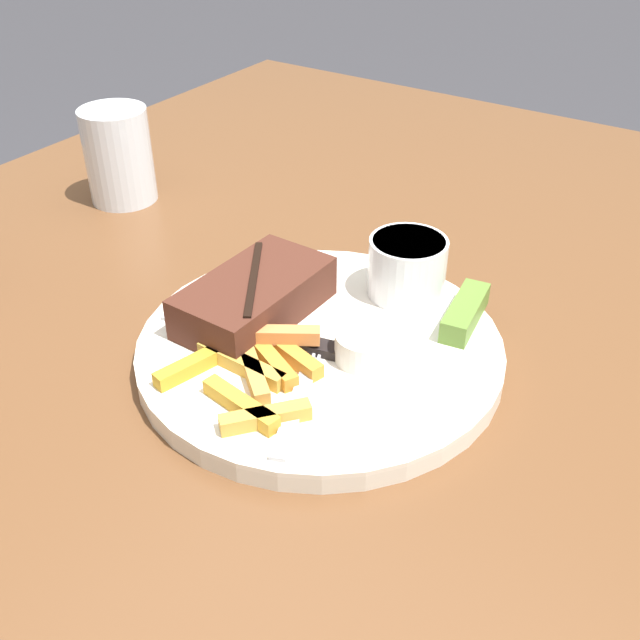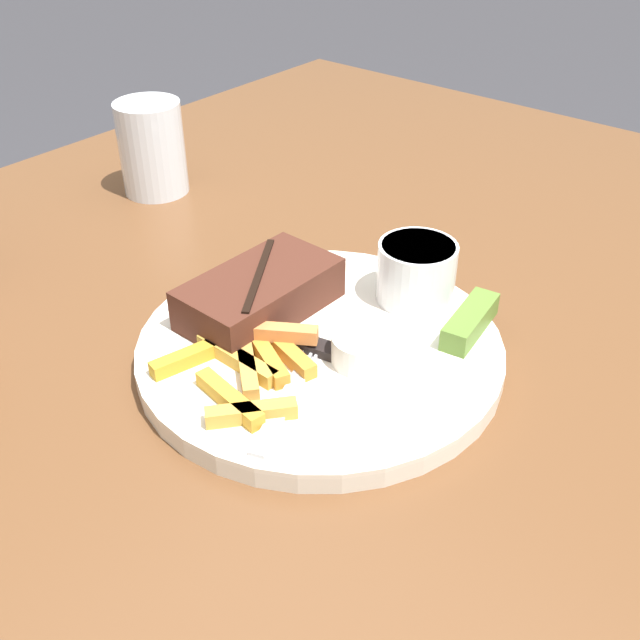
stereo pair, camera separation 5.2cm
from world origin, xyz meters
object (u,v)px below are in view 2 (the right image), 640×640
object	(u,v)px
pickle_spear	(470,321)
knife_utensil	(273,334)
dipping_sauce_cup	(363,347)
dinner_plate	(320,349)
coleslaw_cup	(417,269)
fork_utensil	(287,399)
steak_portion	(264,291)
drinking_glass	(152,148)

from	to	relation	value
pickle_spear	knife_utensil	world-z (taller)	pickle_spear
dipping_sauce_cup	pickle_spear	bearing A→B (deg)	-27.15
pickle_spear	dipping_sauce_cup	bearing A→B (deg)	152.85
dinner_plate	pickle_spear	world-z (taller)	pickle_spear
coleslaw_cup	dinner_plate	bearing A→B (deg)	166.72
coleslaw_cup	dipping_sauce_cup	xyz separation A→B (m)	(-0.10, -0.02, -0.02)
dinner_plate	fork_utensil	bearing A→B (deg)	-158.49
dinner_plate	dipping_sauce_cup	bearing A→B (deg)	-88.88
coleslaw_cup	fork_utensil	world-z (taller)	coleslaw_cup
coleslaw_cup	fork_utensil	size ratio (longest dim) A/B	0.53
coleslaw_cup	fork_utensil	bearing A→B (deg)	-178.47
knife_utensil	dinner_plate	bearing A→B (deg)	-158.24
steak_portion	coleslaw_cup	size ratio (longest dim) A/B	2.03
dipping_sauce_cup	fork_utensil	distance (m)	0.08
pickle_spear	steak_portion	bearing A→B (deg)	118.49
coleslaw_cup	drinking_glass	distance (m)	0.38
drinking_glass	steak_portion	bearing A→B (deg)	-113.17
dinner_plate	drinking_glass	world-z (taller)	drinking_glass
dipping_sauce_cup	pickle_spear	distance (m)	0.10
coleslaw_cup	pickle_spear	size ratio (longest dim) A/B	0.88
coleslaw_cup	pickle_spear	distance (m)	0.07
coleslaw_cup	pickle_spear	xyz separation A→B (m)	(-0.01, -0.06, -0.02)
knife_utensil	drinking_glass	bearing A→B (deg)	-36.38
knife_utensil	drinking_glass	world-z (taller)	drinking_glass
fork_utensil	dipping_sauce_cup	bearing A→B (deg)	-32.15
steak_portion	dipping_sauce_cup	xyz separation A→B (m)	(-0.00, -0.11, -0.01)
dipping_sauce_cup	knife_utensil	xyz separation A→B (m)	(-0.02, 0.07, -0.01)
steak_portion	knife_utensil	distance (m)	0.04
dinner_plate	pickle_spear	size ratio (longest dim) A/B	3.84
pickle_spear	drinking_glass	distance (m)	0.44
fork_utensil	knife_utensil	bearing A→B (deg)	28.08
pickle_spear	knife_utensil	size ratio (longest dim) A/B	0.47
dipping_sauce_cup	pickle_spear	size ratio (longest dim) A/B	0.63
dinner_plate	pickle_spear	bearing A→B (deg)	-44.79
drinking_glass	dinner_plate	bearing A→B (deg)	-109.93
coleslaw_cup	steak_portion	bearing A→B (deg)	137.24
pickle_spear	fork_utensil	world-z (taller)	pickle_spear
dipping_sauce_cup	pickle_spear	xyz separation A→B (m)	(0.09, -0.04, -0.00)
steak_portion	fork_utensil	xyz separation A→B (m)	(-0.08, -0.09, -0.02)
dinner_plate	drinking_glass	xyz separation A→B (m)	(0.13, 0.35, 0.04)
dinner_plate	fork_utensil	xyz separation A→B (m)	(-0.07, -0.03, 0.01)
fork_utensil	drinking_glass	size ratio (longest dim) A/B	1.22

